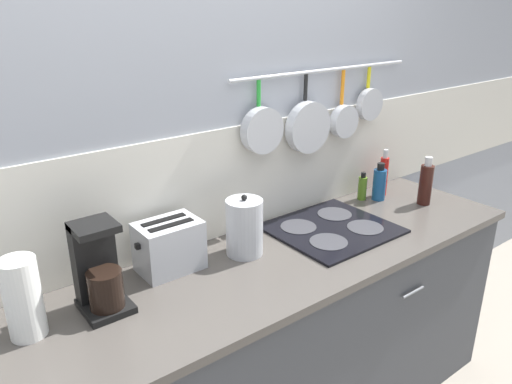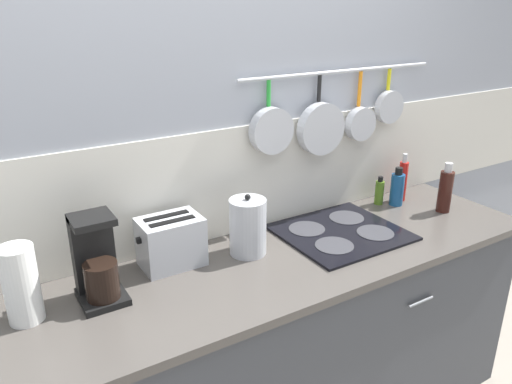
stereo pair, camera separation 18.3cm
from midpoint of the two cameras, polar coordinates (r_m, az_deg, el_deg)
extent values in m
cube|color=#999EA8|center=(2.06, -4.34, 4.32)|extent=(7.20, 0.06, 2.60)
cube|color=silver|center=(2.11, -4.17, 0.57)|extent=(7.20, 0.07, 0.48)
cylinder|color=#B7BABF|center=(2.37, 12.08, 13.32)|extent=(1.09, 0.02, 0.02)
cylinder|color=green|center=(2.13, 3.96, 11.17)|extent=(0.02, 0.02, 0.11)
cylinder|color=#B7BABF|center=(2.14, 4.25, 6.97)|extent=(0.20, 0.05, 0.20)
cylinder|color=black|center=(2.29, 9.56, 11.56)|extent=(0.02, 0.02, 0.12)
cylinder|color=#B7BABF|center=(2.31, 9.72, 7.11)|extent=(0.24, 0.05, 0.24)
cylinder|color=orange|center=(2.46, 13.91, 11.33)|extent=(0.02, 0.02, 0.16)
cylinder|color=#B7BABF|center=(2.47, 13.96, 7.54)|extent=(0.16, 0.05, 0.16)
cylinder|color=gold|center=(2.59, 16.97, 12.19)|extent=(0.02, 0.02, 0.10)
cylinder|color=#B7BABF|center=(2.60, 16.97, 9.25)|extent=(0.16, 0.04, 0.16)
cube|color=#3F4247|center=(2.21, 0.87, -19.97)|extent=(2.74, 0.59, 0.88)
cylinder|color=slate|center=(2.25, 20.60, -11.74)|extent=(0.14, 0.01, 0.01)
cube|color=#4C4742|center=(1.94, 0.94, -9.73)|extent=(2.78, 0.63, 0.03)
cylinder|color=white|center=(1.74, -22.57, -9.82)|extent=(0.11, 0.11, 0.26)
cube|color=black|center=(1.82, -14.37, -11.60)|extent=(0.15, 0.18, 0.02)
cube|color=black|center=(1.80, -15.35, -6.87)|extent=(0.14, 0.06, 0.31)
cylinder|color=black|center=(1.77, -14.37, -9.83)|extent=(0.12, 0.12, 0.13)
cube|color=black|center=(1.71, -15.42, -3.16)|extent=(0.14, 0.13, 0.02)
cube|color=#B7BABF|center=(1.96, -7.07, -5.74)|extent=(0.24, 0.17, 0.20)
cube|color=black|center=(1.89, -6.83, -3.38)|extent=(0.18, 0.03, 0.00)
cube|color=black|center=(1.94, -7.56, -2.76)|extent=(0.18, 0.03, 0.00)
cube|color=black|center=(1.90, -10.61, -5.54)|extent=(0.02, 0.02, 0.02)
cylinder|color=#B7BABF|center=(2.02, 1.65, -4.05)|extent=(0.15, 0.15, 0.24)
sphere|color=black|center=(1.97, 1.68, -0.64)|extent=(0.02, 0.02, 0.02)
cube|color=black|center=(2.28, 11.95, -4.57)|extent=(0.52, 0.48, 0.01)
cylinder|color=#38383D|center=(2.14, 11.39, -6.07)|extent=(0.16, 0.16, 0.00)
cylinder|color=#38383D|center=(2.30, 15.73, -4.55)|extent=(0.16, 0.16, 0.00)
cylinder|color=#38383D|center=(2.27, 8.15, -4.23)|extent=(0.16, 0.16, 0.00)
cylinder|color=#38383D|center=(2.42, 12.47, -2.92)|extent=(0.16, 0.16, 0.00)
cylinder|color=#4C721E|center=(2.63, 15.86, -0.12)|extent=(0.04, 0.04, 0.12)
cylinder|color=black|center=(2.60, 16.02, 1.39)|extent=(0.02, 0.02, 0.03)
cylinder|color=navy|center=(2.64, 17.75, 0.23)|extent=(0.07, 0.07, 0.16)
cylinder|color=black|center=(2.61, 17.99, 2.26)|extent=(0.04, 0.04, 0.04)
cylinder|color=red|center=(2.70, 18.28, 1.12)|extent=(0.04, 0.04, 0.21)
cylinder|color=beige|center=(2.66, 18.59, 3.66)|extent=(0.02, 0.02, 0.05)
cylinder|color=#33140F|center=(2.63, 22.70, -0.01)|extent=(0.07, 0.07, 0.20)
cylinder|color=beige|center=(2.59, 23.08, 2.56)|extent=(0.04, 0.04, 0.04)
camera|label=1|loc=(0.09, -87.14, 1.11)|focal=35.00mm
camera|label=2|loc=(0.09, 92.86, -1.11)|focal=35.00mm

